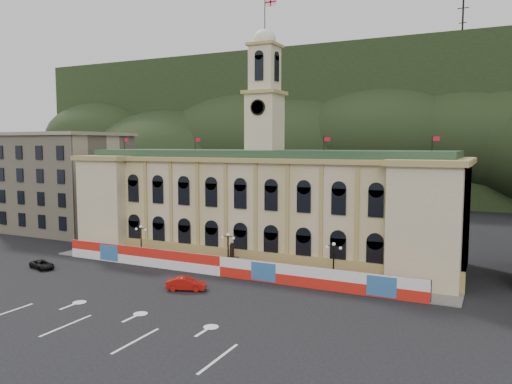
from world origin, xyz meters
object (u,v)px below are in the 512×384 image
at_px(lamp_center, 228,249).
at_px(red_sedan, 186,284).
at_px(black_suv, 42,265).
at_px(statue, 232,262).

xyz_separation_m(lamp_center, red_sedan, (-0.42, -8.94, -2.34)).
relative_size(red_sedan, black_suv, 1.07).
height_order(statue, red_sedan, statue).
xyz_separation_m(statue, red_sedan, (-0.42, -9.94, -0.45)).
bearing_deg(lamp_center, statue, 90.00).
relative_size(lamp_center, black_suv, 1.17).
bearing_deg(lamp_center, black_suv, -158.27).
height_order(lamp_center, red_sedan, lamp_center).
bearing_deg(red_sedan, black_suv, 70.39).
xyz_separation_m(lamp_center, black_suv, (-23.07, -9.20, -2.51)).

